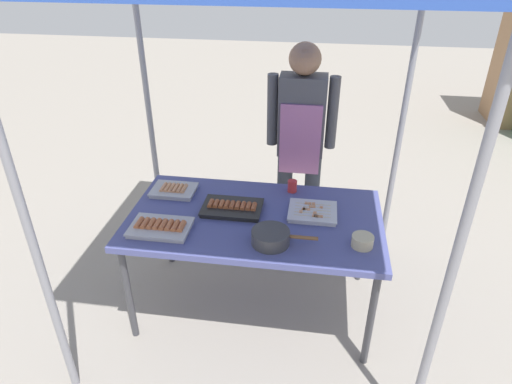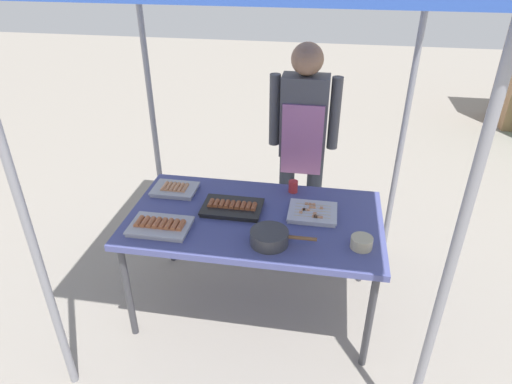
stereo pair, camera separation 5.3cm
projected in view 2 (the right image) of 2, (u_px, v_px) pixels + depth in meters
ground_plane at (255, 304)px, 3.20m from camera, size 18.00×18.00×0.00m
stall_table at (255, 223)px, 2.86m from camera, size 1.60×0.90×0.75m
tray_grilled_sausages at (232, 207)px, 2.88m from camera, size 0.38×0.26×0.05m
tray_meat_skewers at (313, 213)px, 2.84m from camera, size 0.31×0.26×0.04m
tray_pork_links at (175, 189)px, 3.09m from camera, size 0.30×0.22×0.05m
tray_spring_rolls at (160, 226)px, 2.70m from camera, size 0.36×0.25×0.05m
cooking_wok at (270, 237)px, 2.56m from camera, size 0.38×0.22×0.08m
condiment_bowl at (362, 242)px, 2.53m from camera, size 0.13×0.13×0.07m
drink_cup_near_edge at (293, 187)px, 3.08m from camera, size 0.06×0.06×0.08m
vendor_woman at (303, 135)px, 3.36m from camera, size 0.52×0.23×1.67m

